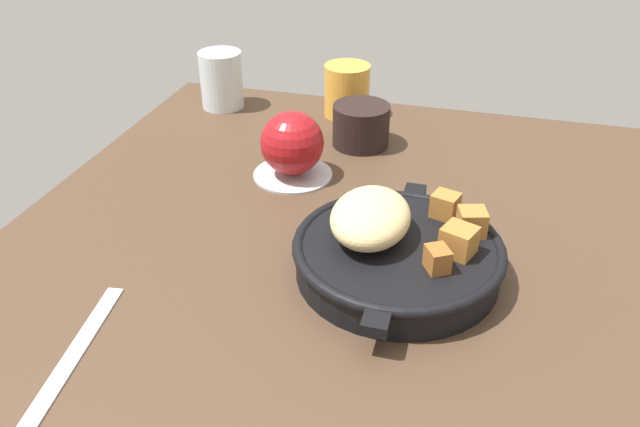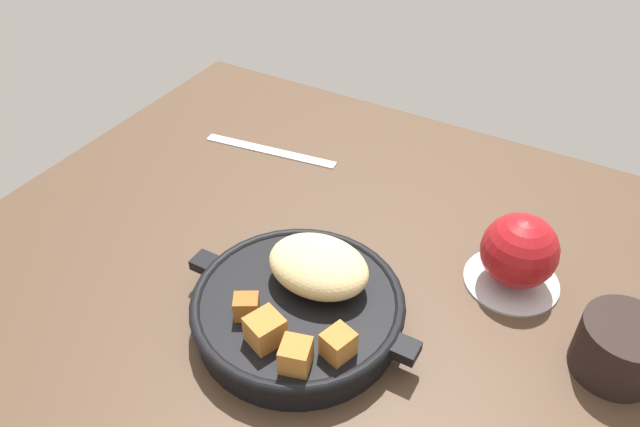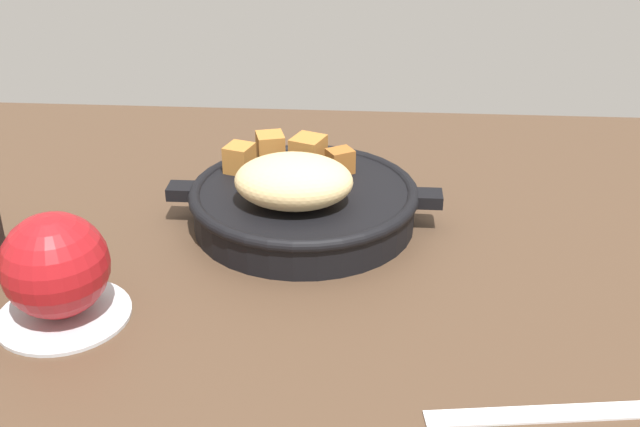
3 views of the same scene
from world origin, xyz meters
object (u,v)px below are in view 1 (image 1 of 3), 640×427
at_px(cast_iron_skillet, 395,249).
at_px(coffee_mug_dark, 361,125).
at_px(juice_glass_amber, 347,90).
at_px(butter_knife, 70,360).
at_px(water_glass_tall, 221,80).
at_px(red_apple, 292,143).

height_order(cast_iron_skillet, coffee_mug_dark, cast_iron_skillet).
bearing_deg(juice_glass_amber, cast_iron_skillet, -159.78).
height_order(cast_iron_skillet, butter_knife, cast_iron_skillet).
relative_size(butter_knife, coffee_mug_dark, 2.47).
bearing_deg(juice_glass_amber, water_glass_tall, 95.69).
relative_size(red_apple, juice_glass_amber, 1.02).
xyz_separation_m(juice_glass_amber, coffee_mug_dark, (-0.10, -0.05, -0.01)).
relative_size(butter_knife, water_glass_tall, 2.22).
relative_size(juice_glass_amber, water_glass_tall, 0.89).
xyz_separation_m(butter_knife, coffee_mug_dark, (0.50, -0.15, 0.03)).
xyz_separation_m(butter_knife, water_glass_tall, (0.58, 0.10, 0.04)).
bearing_deg(cast_iron_skillet, water_glass_tall, 43.06).
xyz_separation_m(red_apple, juice_glass_amber, (0.22, -0.02, -0.01)).
distance_m(red_apple, juice_glass_amber, 0.22).
xyz_separation_m(juice_glass_amber, water_glass_tall, (-0.02, 0.20, 0.00)).
xyz_separation_m(butter_knife, juice_glass_amber, (0.60, -0.11, 0.04)).
bearing_deg(cast_iron_skillet, butter_knife, 129.12).
bearing_deg(red_apple, butter_knife, 167.20).
height_order(butter_knife, juice_glass_amber, juice_glass_amber).
height_order(cast_iron_skillet, red_apple, red_apple).
bearing_deg(coffee_mug_dark, juice_glass_amber, 23.93).
bearing_deg(butter_knife, cast_iron_skillet, -58.67).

